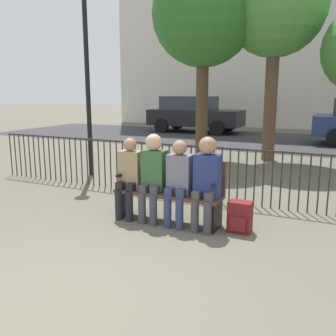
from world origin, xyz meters
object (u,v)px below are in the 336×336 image
at_px(seated_person_2, 179,179).
at_px(parked_car_0, 194,114).
at_px(seated_person_0, 129,174).
at_px(seated_person_1, 153,172).
at_px(park_bench, 170,188).
at_px(tree_0, 276,7).
at_px(seated_person_3, 206,178).
at_px(backpack, 240,217).
at_px(tree_1, 204,16).
at_px(lamp_post, 86,52).

bearing_deg(seated_person_2, parked_car_0, 110.33).
distance_m(seated_person_0, seated_person_1, 0.40).
bearing_deg(park_bench, tree_0, 86.14).
relative_size(seated_person_3, backpack, 3.02).
relative_size(seated_person_2, backpack, 2.85).
bearing_deg(tree_0, seated_person_0, -99.80).
xyz_separation_m(tree_0, parked_car_0, (-4.41, 5.69, -3.11)).
bearing_deg(seated_person_0, seated_person_3, 0.21).
height_order(seated_person_3, tree_1, tree_1).
bearing_deg(backpack, seated_person_1, -175.65).
bearing_deg(park_bench, tree_1, 105.15).
distance_m(seated_person_3, tree_1, 6.21).
height_order(tree_0, tree_1, tree_0).
bearing_deg(parked_car_0, seated_person_2, -69.67).
xyz_separation_m(seated_person_0, seated_person_3, (1.20, 0.00, 0.06)).
xyz_separation_m(seated_person_1, parked_car_0, (-3.82, 11.38, 0.12)).
distance_m(seated_person_0, backpack, 1.72).
xyz_separation_m(seated_person_2, parked_car_0, (-4.22, 11.39, 0.17)).
xyz_separation_m(park_bench, seated_person_2, (0.19, -0.13, 0.19)).
xyz_separation_m(seated_person_3, lamp_post, (-3.48, 2.11, 1.96)).
bearing_deg(seated_person_0, seated_person_1, 0.62).
xyz_separation_m(seated_person_2, backpack, (0.86, 0.10, -0.47)).
relative_size(backpack, parked_car_0, 0.10).
height_order(seated_person_0, tree_1, tree_1).
bearing_deg(seated_person_0, backpack, 3.46).
relative_size(seated_person_0, tree_1, 0.23).
bearing_deg(parked_car_0, seated_person_0, -73.27).
distance_m(seated_person_2, lamp_post, 4.24).
xyz_separation_m(seated_person_1, tree_0, (0.59, 5.69, 3.23)).
bearing_deg(park_bench, seated_person_1, -150.25).
distance_m(park_bench, seated_person_1, 0.34).
height_order(park_bench, parked_car_0, parked_car_0).
bearing_deg(seated_person_3, tree_0, 92.17).
xyz_separation_m(seated_person_0, seated_person_1, (0.39, 0.00, 0.06)).
bearing_deg(seated_person_3, seated_person_2, -179.47).
distance_m(backpack, parked_car_0, 12.39).
relative_size(seated_person_2, tree_0, 0.23).
bearing_deg(seated_person_3, seated_person_0, -179.79).
height_order(seated_person_2, seated_person_3, seated_person_3).
bearing_deg(tree_0, seated_person_2, -91.90).
xyz_separation_m(seated_person_1, seated_person_3, (0.81, 0.00, 0.00)).
bearing_deg(tree_0, tree_1, -159.59).
relative_size(park_bench, seated_person_1, 1.23).
distance_m(seated_person_2, tree_0, 6.57).
xyz_separation_m(park_bench, seated_person_1, (-0.22, -0.12, 0.24)).
bearing_deg(parked_car_0, seated_person_3, -67.90).
relative_size(seated_person_1, tree_1, 0.25).
xyz_separation_m(tree_0, lamp_post, (-3.27, -3.58, -1.27)).
relative_size(seated_person_2, seated_person_3, 0.95).
distance_m(seated_person_0, seated_person_2, 0.80).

